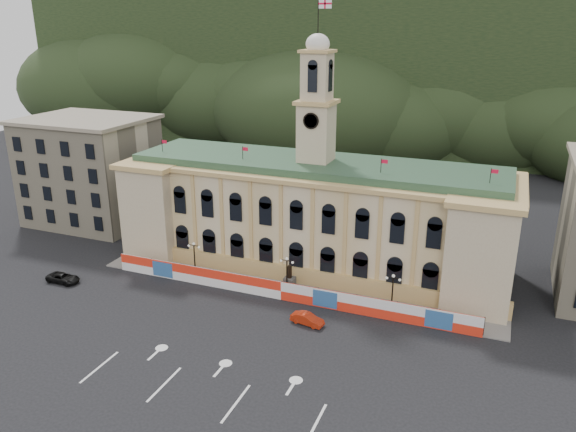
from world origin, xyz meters
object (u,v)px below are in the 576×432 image
at_px(statue, 290,282).
at_px(red_sedan, 307,319).
at_px(black_suv, 63,278).
at_px(lamp_center, 287,272).

bearing_deg(statue, red_sedan, -55.33).
xyz_separation_m(red_sedan, black_suv, (-35.29, -1.88, -0.01)).
distance_m(lamp_center, red_sedan, 8.83).
distance_m(statue, lamp_center, 2.14).
bearing_deg(statue, black_suv, -162.38).
relative_size(statue, red_sedan, 0.87).
xyz_separation_m(statue, red_sedan, (5.29, -7.65, -0.51)).
distance_m(red_sedan, black_suv, 35.34).
height_order(statue, black_suv, statue).
xyz_separation_m(statue, lamp_center, (0.00, -1.00, 1.89)).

